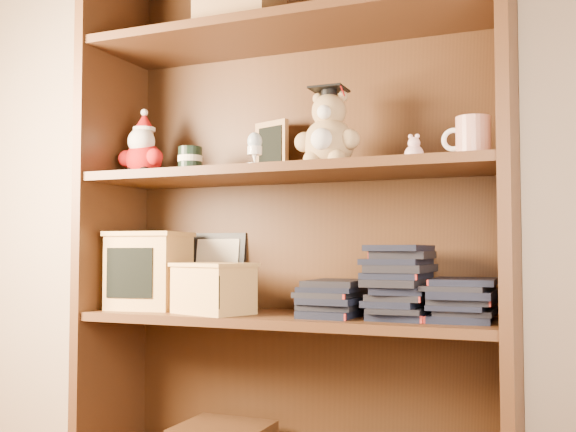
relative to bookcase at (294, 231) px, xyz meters
The scene contains 16 objects.
bookcase is the anchor object (origin of this frame).
shelf_lower 0.25m from the bookcase, 87.06° to the right, with size 1.14×0.33×0.02m.
shelf_upper 0.17m from the bookcase, 87.06° to the right, with size 1.14×0.33×0.02m.
santa_plush 0.54m from the bookcase, behind, with size 0.15×0.11×0.21m.
teachers_tin 0.38m from the bookcase, behind, with size 0.07×0.07×0.08m.
chalkboard_plaque 0.28m from the bookcase, 146.74° to the left, with size 0.12×0.09×0.16m.
egg_cup 0.26m from the bookcase, 117.08° to the right, with size 0.05×0.05×0.10m.
grad_teddy_bear 0.29m from the bookcase, 24.93° to the right, with size 0.18×0.16×0.22m.
pink_figurine 0.41m from the bookcase, ahead, with size 0.05×0.05×0.08m.
teacher_mug 0.55m from the bookcase, ahead, with size 0.12×0.09×0.11m.
certificate_frame 0.33m from the bookcase, 163.24° to the left, with size 0.18×0.05×0.23m.
treats_box 0.46m from the bookcase, behind, with size 0.24×0.24×0.23m.
pencils_box 0.28m from the bookcase, 149.00° to the right, with size 0.25×0.22×0.14m.
book_stack_left 0.23m from the bookcase, 21.49° to the right, with size 0.14×0.20×0.10m.
book_stack_mid 0.35m from the bookcase, ahead, with size 0.14×0.20×0.18m.
book_stack_right 0.51m from the bookcase, ahead, with size 0.14×0.20×0.11m.
Camera 1 is at (0.77, -0.41, 0.73)m, focal length 42.00 mm.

